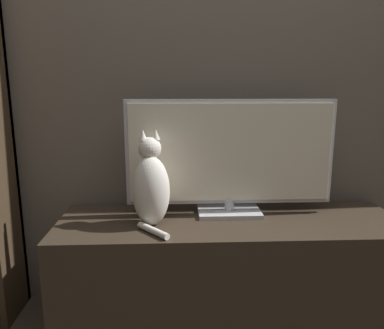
% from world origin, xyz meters
% --- Properties ---
extents(wall_back, '(4.80, 0.05, 2.60)m').
position_xyz_m(wall_back, '(0.00, 1.22, 1.30)').
color(wall_back, '#60564C').
rests_on(wall_back, ground_plane).
extents(tv_stand, '(1.57, 0.49, 0.52)m').
position_xyz_m(tv_stand, '(0.00, 0.94, 0.26)').
color(tv_stand, '#33281E').
rests_on(tv_stand, ground_plane).
extents(tv, '(0.97, 0.18, 0.54)m').
position_xyz_m(tv, '(0.01, 1.02, 0.80)').
color(tv, '#B7B7BC').
rests_on(tv, tv_stand).
extents(cat, '(0.18, 0.27, 0.42)m').
position_xyz_m(cat, '(-0.36, 0.90, 0.69)').
color(cat, silver).
rests_on(cat, tv_stand).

